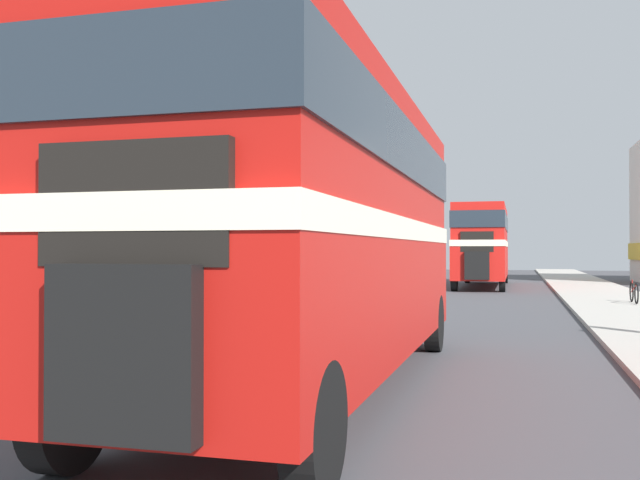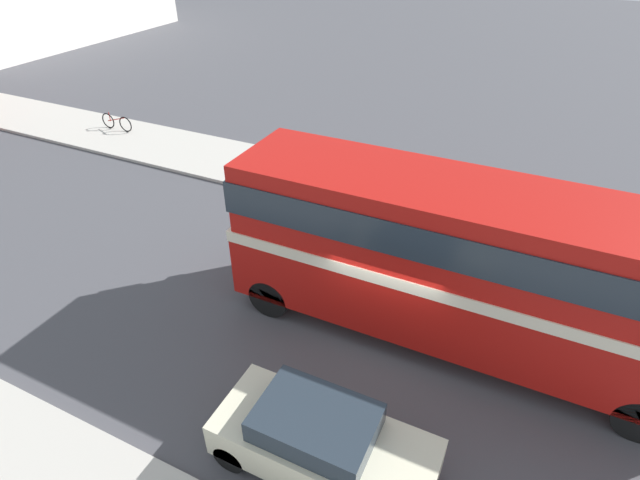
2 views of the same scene
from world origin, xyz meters
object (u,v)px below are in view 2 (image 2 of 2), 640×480
object	(u,v)px
double_decker_bus	(453,254)
car_parked_near	(322,442)
bicycle_on_pavement	(117,122)
pedestrian_walking	(303,154)

from	to	relation	value
double_decker_bus	car_parked_near	world-z (taller)	double_decker_bus
bicycle_on_pavement	car_parked_near	bearing A→B (deg)	-124.93
pedestrian_walking	bicycle_on_pavement	distance (m)	9.99
pedestrian_walking	double_decker_bus	bearing A→B (deg)	-131.05
bicycle_on_pavement	double_decker_bus	bearing A→B (deg)	-111.28
double_decker_bus	pedestrian_walking	xyz separation A→B (m)	(5.94, 6.82, -1.37)
car_parked_near	bicycle_on_pavement	bearing A→B (deg)	55.07
double_decker_bus	pedestrian_walking	world-z (taller)	double_decker_bus
car_parked_near	pedestrian_walking	size ratio (longest dim) A/B	2.40
car_parked_near	pedestrian_walking	world-z (taller)	pedestrian_walking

